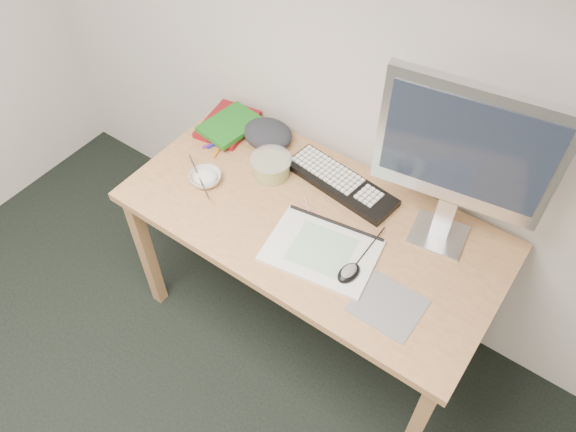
# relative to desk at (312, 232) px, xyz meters

# --- Properties ---
(desk) EXTENTS (1.40, 0.70, 0.75)m
(desk) POSITION_rel_desk_xyz_m (0.00, 0.00, 0.00)
(desk) COLOR tan
(desk) RESTS_ON ground
(mousepad) EXTENTS (0.22, 0.20, 0.00)m
(mousepad) POSITION_rel_desk_xyz_m (0.41, -0.16, 0.08)
(mousepad) COLOR slate
(mousepad) RESTS_ON desk
(sketchpad) EXTENTS (0.42, 0.33, 0.01)m
(sketchpad) POSITION_rel_desk_xyz_m (0.11, -0.11, 0.09)
(sketchpad) COLOR white
(sketchpad) RESTS_ON desk
(keyboard) EXTENTS (0.47, 0.20, 0.03)m
(keyboard) POSITION_rel_desk_xyz_m (-0.00, 0.20, 0.10)
(keyboard) COLOR black
(keyboard) RESTS_ON desk
(monitor) EXTENTS (0.55, 0.20, 0.64)m
(monitor) POSITION_rel_desk_xyz_m (0.41, 0.20, 0.48)
(monitor) COLOR silver
(monitor) RESTS_ON desk
(mouse) EXTENTS (0.07, 0.10, 0.03)m
(mouse) POSITION_rel_desk_xyz_m (0.24, -0.14, 0.11)
(mouse) COLOR black
(mouse) RESTS_ON sketchpad
(rice_bowl) EXTENTS (0.15, 0.15, 0.04)m
(rice_bowl) POSITION_rel_desk_xyz_m (-0.44, -0.09, 0.10)
(rice_bowl) COLOR white
(rice_bowl) RESTS_ON desk
(chopsticks) EXTENTS (0.22, 0.15, 0.02)m
(chopsticks) POSITION_rel_desk_xyz_m (-0.45, -0.11, 0.12)
(chopsticks) COLOR silver
(chopsticks) RESTS_ON rice_bowl
(fruit_tub) EXTENTS (0.16, 0.16, 0.08)m
(fruit_tub) POSITION_rel_desk_xyz_m (-0.26, 0.10, 0.12)
(fruit_tub) COLOR #E0B54F
(fruit_tub) RESTS_ON desk
(book_red) EXTENTS (0.23, 0.28, 0.03)m
(book_red) POSITION_rel_desk_xyz_m (-0.58, 0.21, 0.09)
(book_red) COLOR maroon
(book_red) RESTS_ON desk
(book_green) EXTENTS (0.20, 0.26, 0.02)m
(book_green) POSITION_rel_desk_xyz_m (-0.54, 0.20, 0.12)
(book_green) COLOR #1B6F1C
(book_green) RESTS_ON book_red
(cloth_lump) EXTENTS (0.20, 0.18, 0.07)m
(cloth_lump) POSITION_rel_desk_xyz_m (-0.38, 0.24, 0.12)
(cloth_lump) COLOR #282A30
(cloth_lump) RESTS_ON desk
(pencil_pink) EXTENTS (0.20, 0.04, 0.01)m
(pencil_pink) POSITION_rel_desk_xyz_m (0.01, 0.03, 0.09)
(pencil_pink) COLOR #D86C7E
(pencil_pink) RESTS_ON desk
(pencil_tan) EXTENTS (0.15, 0.14, 0.01)m
(pencil_tan) POSITION_rel_desk_xyz_m (-0.01, -0.00, 0.09)
(pencil_tan) COLOR tan
(pencil_tan) RESTS_ON desk
(pencil_black) EXTENTS (0.19, 0.06, 0.01)m
(pencil_black) POSITION_rel_desk_xyz_m (0.15, 0.02, 0.09)
(pencil_black) COLOR black
(pencil_black) RESTS_ON desk
(marker_blue) EXTENTS (0.05, 0.12, 0.01)m
(marker_blue) POSITION_rel_desk_xyz_m (-0.54, 0.12, 0.09)
(marker_blue) COLOR #1F21A9
(marker_blue) RESTS_ON desk
(marker_orange) EXTENTS (0.05, 0.14, 0.01)m
(marker_orange) POSITION_rel_desk_xyz_m (-0.52, 0.10, 0.09)
(marker_orange) COLOR orange
(marker_orange) RESTS_ON desk
(marker_purple) EXTENTS (0.07, 0.13, 0.01)m
(marker_purple) POSITION_rel_desk_xyz_m (-0.54, 0.11, 0.09)
(marker_purple) COLOR #7B2588
(marker_purple) RESTS_ON desk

